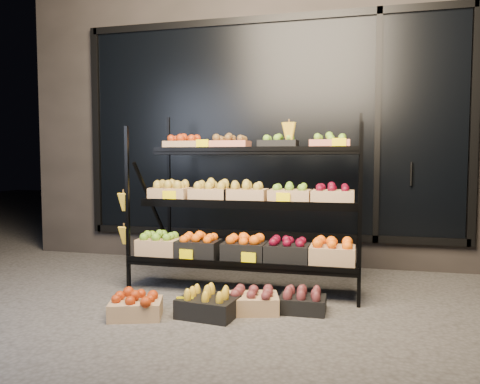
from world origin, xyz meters
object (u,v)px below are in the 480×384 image
(display_rack, at_px, (246,203))
(floor_crate_midleft, at_px, (208,304))
(floor_crate_midright, at_px, (253,300))
(floor_crate_left, at_px, (136,306))

(display_rack, xyz_separation_m, floor_crate_midleft, (-0.08, -0.93, -0.69))
(floor_crate_midleft, distance_m, floor_crate_midright, 0.36)
(floor_crate_left, distance_m, floor_crate_midright, 0.90)
(floor_crate_midright, bearing_deg, floor_crate_midleft, -163.14)
(floor_crate_midleft, xyz_separation_m, floor_crate_midright, (0.31, 0.19, -0.01))
(floor_crate_left, height_order, floor_crate_midright, floor_crate_midright)
(floor_crate_left, relative_size, floor_crate_midleft, 0.97)
(display_rack, xyz_separation_m, floor_crate_left, (-0.61, -1.09, -0.69))
(display_rack, relative_size, floor_crate_midright, 4.80)
(floor_crate_left, xyz_separation_m, floor_crate_midright, (0.84, 0.34, 0.00))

